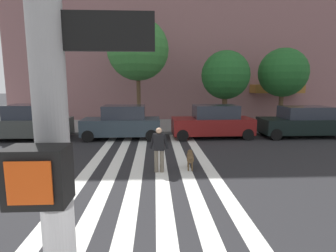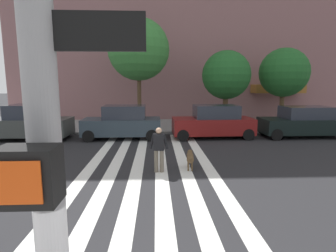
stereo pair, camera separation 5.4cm
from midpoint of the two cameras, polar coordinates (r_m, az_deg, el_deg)
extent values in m
plane|color=#232326|center=(9.87, -6.66, -9.85)|extent=(160.00, 160.00, 0.00)
cube|color=gray|center=(20.04, -4.57, 0.09)|extent=(80.00, 6.00, 0.15)
cube|color=silver|center=(10.15, -16.90, -9.62)|extent=(0.45, 14.35, 0.01)
cube|color=silver|center=(9.97, -11.81, -9.77)|extent=(0.45, 14.35, 0.01)
cube|color=silver|center=(9.86, -6.56, -9.83)|extent=(0.45, 14.35, 0.01)
cube|color=silver|center=(9.84, -1.25, -9.82)|extent=(0.45, 14.35, 0.01)
cube|color=silver|center=(9.90, 4.04, -9.72)|extent=(0.45, 14.35, 0.01)
cube|color=silver|center=(10.04, 9.22, -9.55)|extent=(0.45, 14.35, 0.01)
cube|color=#815859|center=(32.54, 9.34, 24.94)|extent=(36.83, 15.74, 24.32)
cube|color=#915C23|center=(24.43, 22.31, 7.35)|extent=(4.15, 1.60, 0.70)
cylinder|color=gray|center=(1.57, -24.35, 3.33)|extent=(0.18, 0.18, 5.80)
cube|color=black|center=(1.45, -26.51, -9.39)|extent=(0.28, 0.18, 0.28)
cube|color=#E54C14|center=(1.36, -28.22, -10.66)|extent=(0.20, 0.01, 0.20)
cube|color=black|center=(1.51, -14.91, 18.90)|extent=(0.56, 0.03, 0.20)
cube|color=#383C3A|center=(17.23, -27.18, -0.15)|extent=(4.51, 2.10, 0.96)
cube|color=#232833|center=(17.05, -26.86, 2.75)|extent=(2.56, 1.81, 0.79)
cylinder|color=black|center=(18.90, -30.65, -0.92)|extent=(0.67, 0.24, 0.66)
cylinder|color=black|center=(15.77, -22.81, -2.11)|extent=(0.67, 0.24, 0.66)
cylinder|color=black|center=(17.43, -20.62, -0.97)|extent=(0.67, 0.24, 0.66)
cube|color=#2B3841|center=(15.79, -9.69, -0.10)|extent=(4.46, 1.92, 0.93)
cube|color=#232833|center=(15.66, -9.12, 2.95)|extent=(2.40, 1.67, 0.76)
cylinder|color=black|center=(15.32, -16.47, -2.08)|extent=(0.66, 0.23, 0.66)
cylinder|color=black|center=(16.96, -15.18, -0.97)|extent=(0.66, 0.23, 0.66)
cylinder|color=black|center=(14.91, -3.36, -2.01)|extent=(0.66, 0.23, 0.66)
cylinder|color=black|center=(16.59, -3.36, -0.88)|extent=(0.66, 0.23, 0.66)
cube|color=maroon|center=(16.02, 9.54, 0.04)|extent=(4.73, 2.00, 0.93)
cube|color=#232833|center=(15.95, 10.27, 3.04)|extent=(2.55, 1.72, 0.76)
cylinder|color=black|center=(14.91, 3.31, -2.01)|extent=(0.67, 0.24, 0.66)
cylinder|color=black|center=(16.59, 2.55, -0.87)|extent=(0.67, 0.24, 0.66)
cylinder|color=black|center=(15.82, 16.80, -1.75)|extent=(0.67, 0.24, 0.66)
cylinder|color=black|center=(17.41, 14.80, -0.70)|extent=(0.67, 0.24, 0.66)
cube|color=black|center=(17.95, 26.68, 0.07)|extent=(4.86, 2.00, 0.87)
cube|color=#232833|center=(17.95, 27.40, 2.57)|extent=(2.71, 1.75, 0.71)
cylinder|color=black|center=(16.32, 22.20, -1.71)|extent=(0.66, 0.22, 0.66)
cylinder|color=black|center=(17.95, 19.78, -0.65)|extent=(0.66, 0.22, 0.66)
cylinder|color=black|center=(19.77, 30.23, -0.50)|extent=(0.66, 0.22, 0.66)
cylinder|color=#4C3823|center=(18.60, -6.04, 6.03)|extent=(0.27, 0.27, 4.15)
sphere|color=#337533|center=(18.71, -6.21, 15.90)|extent=(4.14, 4.14, 4.14)
cylinder|color=#4C3823|center=(19.18, 12.15, 3.80)|extent=(0.35, 0.35, 2.70)
sphere|color=#1E5623|center=(19.11, 12.38, 10.57)|extent=(3.32, 3.32, 3.32)
cylinder|color=#4C3823|center=(21.09, 23.11, 3.95)|extent=(0.32, 0.32, 2.86)
sphere|color=#1E5623|center=(21.04, 23.51, 10.40)|extent=(3.45, 3.45, 3.45)
cylinder|color=#6B6051|center=(9.77, -2.37, -7.47)|extent=(0.17, 0.17, 0.82)
cylinder|color=#6B6051|center=(9.75, -1.19, -7.50)|extent=(0.17, 0.17, 0.82)
cube|color=black|center=(9.58, -1.80, -3.41)|extent=(0.40, 0.28, 0.60)
cylinder|color=black|center=(9.60, -3.23, -3.21)|extent=(0.23, 0.11, 0.57)
cylinder|color=black|center=(9.55, -0.37, -3.26)|extent=(0.23, 0.11, 0.57)
sphere|color=tan|center=(9.50, -1.81, -0.99)|extent=(0.24, 0.24, 0.22)
cylinder|color=brown|center=(10.11, 4.89, -6.69)|extent=(0.33, 0.67, 0.26)
sphere|color=brown|center=(10.47, 4.84, -5.56)|extent=(0.22, 0.22, 0.20)
cylinder|color=brown|center=(9.69, 4.95, -7.08)|extent=(0.06, 0.24, 0.16)
cylinder|color=brown|center=(10.41, 4.45, -7.88)|extent=(0.06, 0.06, 0.32)
cylinder|color=brown|center=(10.41, 5.22, -7.89)|extent=(0.06, 0.06, 0.32)
cylinder|color=brown|center=(9.97, 4.49, -8.64)|extent=(0.06, 0.06, 0.32)
cylinder|color=brown|center=(9.98, 5.30, -8.65)|extent=(0.06, 0.06, 0.32)
camera|label=1|loc=(0.03, -89.85, 0.02)|focal=28.63mm
camera|label=2|loc=(0.03, 90.15, -0.02)|focal=28.63mm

